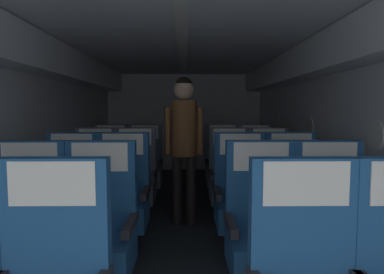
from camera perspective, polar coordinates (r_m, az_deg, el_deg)
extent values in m
cube|color=#23282D|center=(3.72, -1.64, -15.92)|extent=(3.54, 7.77, 0.02)
cube|color=silver|center=(3.89, -27.08, 0.38)|extent=(0.08, 7.37, 2.09)
cube|color=silver|center=(3.86, 23.95, 0.46)|extent=(0.08, 7.37, 2.09)
cube|color=silver|center=(3.57, -1.73, 17.40)|extent=(3.42, 7.37, 0.06)
cube|color=silver|center=(7.19, -1.35, 2.65)|extent=(3.42, 0.06, 2.09)
cube|color=silver|center=(3.84, -24.87, 12.74)|extent=(0.31, 7.07, 0.36)
cube|color=silver|center=(3.81, 21.65, 12.91)|extent=(0.31, 7.07, 0.36)
cube|color=white|center=(3.56, -1.72, 16.78)|extent=(0.12, 6.63, 0.02)
cylinder|color=white|center=(3.18, 28.84, 0.22)|extent=(0.01, 0.26, 0.26)
cylinder|color=white|center=(4.51, 19.51, 1.69)|extent=(0.01, 0.26, 0.26)
cylinder|color=white|center=(5.92, 14.51, 2.46)|extent=(0.01, 0.26, 0.26)
cube|color=navy|center=(1.70, -22.10, -13.82)|extent=(0.48, 0.09, 0.63)
cube|color=silver|center=(1.61, -22.93, -7.40)|extent=(0.38, 0.01, 0.20)
cube|color=navy|center=(1.66, 18.28, -14.14)|extent=(0.48, 0.09, 0.63)
cube|color=silver|center=(1.57, 19.04, -7.59)|extent=(0.38, 0.01, 0.20)
cube|color=navy|center=(2.59, -27.06, -17.52)|extent=(0.48, 0.47, 0.23)
cube|color=navy|center=(2.64, -25.55, -7.36)|extent=(0.48, 0.09, 0.63)
cube|color=#28282D|center=(2.44, -22.22, -13.71)|extent=(0.05, 0.40, 0.06)
cube|color=silver|center=(2.56, -26.14, -3.10)|extent=(0.38, 0.01, 0.20)
cube|color=navy|center=(2.42, -16.13, -18.82)|extent=(0.48, 0.47, 0.23)
cube|color=navy|center=(2.47, -15.17, -7.88)|extent=(0.48, 0.09, 0.63)
cube|color=#28282D|center=(2.30, -10.50, -14.54)|extent=(0.05, 0.40, 0.06)
cube|color=#28282D|center=(2.42, -21.69, -13.83)|extent=(0.05, 0.40, 0.06)
cube|color=silver|center=(2.39, -15.55, -3.33)|extent=(0.38, 0.01, 0.20)
cube|color=navy|center=(2.55, 23.45, -17.78)|extent=(0.48, 0.47, 0.23)
cube|color=navy|center=(2.60, 21.98, -7.44)|extent=(0.48, 0.09, 0.63)
cube|color=#28282D|center=(2.58, 28.39, -12.86)|extent=(0.05, 0.40, 0.06)
cube|color=#28282D|center=(2.40, 18.44, -13.90)|extent=(0.05, 0.40, 0.06)
cube|color=silver|center=(2.52, 22.54, -3.11)|extent=(0.38, 0.01, 0.20)
cube|color=navy|center=(2.40, 12.34, -18.91)|extent=(0.48, 0.47, 0.23)
cube|color=navy|center=(2.45, 11.46, -7.89)|extent=(0.48, 0.09, 0.63)
cube|color=#28282D|center=(2.39, 17.98, -13.91)|extent=(0.05, 0.40, 0.06)
cube|color=#28282D|center=(2.29, 6.62, -14.57)|extent=(0.05, 0.40, 0.06)
cube|color=silver|center=(2.37, 11.78, -3.32)|extent=(0.38, 0.01, 0.20)
cube|color=#38383D|center=(3.40, -20.35, -16.01)|extent=(0.17, 0.17, 0.23)
cube|color=navy|center=(3.33, -20.46, -12.33)|extent=(0.48, 0.47, 0.23)
cube|color=navy|center=(3.42, -19.58, -4.51)|extent=(0.48, 0.09, 0.63)
cube|color=#28282D|center=(3.21, -16.63, -9.10)|extent=(0.05, 0.40, 0.06)
cube|color=#28282D|center=(3.36, -24.32, -8.69)|extent=(0.05, 0.40, 0.06)
cube|color=silver|center=(3.35, -19.93, -1.18)|extent=(0.38, 0.01, 0.20)
cube|color=#38383D|center=(3.28, -12.02, -16.60)|extent=(0.17, 0.17, 0.23)
cube|color=navy|center=(3.21, -12.09, -12.80)|extent=(0.48, 0.47, 0.23)
cube|color=navy|center=(3.29, -11.57, -4.66)|extent=(0.48, 0.09, 0.63)
cube|color=#28282D|center=(3.12, -7.94, -9.36)|extent=(0.05, 0.40, 0.06)
cube|color=#28282D|center=(3.20, -16.26, -9.11)|extent=(0.05, 0.40, 0.06)
cube|color=silver|center=(3.22, -11.78, -1.21)|extent=(0.38, 0.01, 0.20)
cube|color=#38383D|center=(3.37, 17.12, -16.11)|extent=(0.17, 0.17, 0.23)
cube|color=navy|center=(3.30, 17.22, -12.40)|extent=(0.48, 0.47, 0.23)
cube|color=navy|center=(3.39, 16.37, -4.51)|extent=(0.48, 0.09, 0.63)
cube|color=#28282D|center=(3.33, 21.13, -8.73)|extent=(0.05, 0.40, 0.06)
cube|color=#28282D|center=(3.18, 13.31, -9.14)|extent=(0.05, 0.40, 0.06)
cube|color=silver|center=(3.32, 16.69, -1.15)|extent=(0.38, 0.01, 0.20)
cube|color=#38383D|center=(3.25, 8.52, -16.77)|extent=(0.17, 0.17, 0.23)
cube|color=navy|center=(3.17, 8.58, -12.93)|extent=(0.48, 0.47, 0.23)
cube|color=navy|center=(3.26, 8.10, -4.71)|extent=(0.48, 0.09, 0.63)
cube|color=#28282D|center=(3.17, 12.80, -9.21)|extent=(0.05, 0.40, 0.06)
cube|color=#28282D|center=(3.09, 4.34, -9.45)|extent=(0.05, 0.40, 0.06)
cube|color=silver|center=(3.19, 8.27, -1.23)|extent=(0.38, 0.01, 0.20)
cube|color=#38383D|center=(4.17, -16.53, -12.04)|extent=(0.17, 0.17, 0.23)
cube|color=#4C5666|center=(4.11, -16.60, -8.98)|extent=(0.48, 0.47, 0.23)
cube|color=#4C5666|center=(4.22, -16.03, -2.71)|extent=(0.48, 0.09, 0.63)
cube|color=#28282D|center=(4.01, -13.48, -6.27)|extent=(0.05, 0.40, 0.06)
cube|color=#28282D|center=(4.14, -19.77, -6.09)|extent=(0.05, 0.40, 0.06)
cube|color=silver|center=(4.15, -16.26, 0.00)|extent=(0.38, 0.01, 0.20)
cube|color=#38383D|center=(4.06, -9.86, -12.38)|extent=(0.17, 0.17, 0.23)
cube|color=#4C5666|center=(4.00, -9.91, -9.24)|extent=(0.48, 0.47, 0.23)
cube|color=#4C5666|center=(4.11, -9.57, -2.78)|extent=(0.48, 0.09, 0.63)
cube|color=#28282D|center=(3.93, -6.60, -6.41)|extent=(0.05, 0.40, 0.06)
cube|color=#28282D|center=(4.00, -13.24, -6.31)|extent=(0.05, 0.40, 0.06)
cube|color=silver|center=(4.04, -9.71, 0.00)|extent=(0.38, 0.01, 0.20)
cube|color=#38383D|center=(4.13, 13.34, -12.12)|extent=(0.17, 0.17, 0.23)
cube|color=#4C5666|center=(4.07, 13.40, -9.04)|extent=(0.48, 0.47, 0.23)
cube|color=#4C5666|center=(4.18, 12.85, -2.71)|extent=(0.48, 0.09, 0.63)
cube|color=#28282D|center=(4.09, 16.60, -6.12)|extent=(0.05, 0.40, 0.06)
cube|color=#28282D|center=(3.98, 10.21, -6.31)|extent=(0.05, 0.40, 0.06)
cube|color=silver|center=(4.11, 13.05, 0.03)|extent=(0.38, 0.01, 0.20)
cube|color=#38383D|center=(4.05, 6.58, -12.36)|extent=(0.17, 0.17, 0.23)
cube|color=#4C5666|center=(3.99, 6.61, -9.22)|extent=(0.48, 0.47, 0.23)
cube|color=#4C5666|center=(4.10, 6.31, -2.76)|extent=(0.48, 0.09, 0.63)
cube|color=#28282D|center=(3.99, 9.95, -6.28)|extent=(0.05, 0.40, 0.06)
cube|color=#28282D|center=(3.92, 3.27, -6.39)|extent=(0.05, 0.40, 0.06)
cube|color=silver|center=(4.04, 6.42, 0.03)|extent=(0.38, 0.01, 0.20)
cube|color=#38383D|center=(4.95, -13.95, -9.31)|extent=(0.17, 0.17, 0.23)
cube|color=#4C5666|center=(4.90, -14.01, -6.72)|extent=(0.48, 0.47, 0.23)
cube|color=#4C5666|center=(5.02, -13.61, -1.49)|extent=(0.48, 0.09, 0.63)
cube|color=#28282D|center=(4.82, -11.37, -4.40)|extent=(0.05, 0.40, 0.06)
cube|color=#28282D|center=(4.92, -16.68, -4.31)|extent=(0.05, 0.40, 0.06)
cube|color=silver|center=(4.96, -13.77, 0.80)|extent=(0.38, 0.01, 0.20)
cube|color=#38383D|center=(4.87, -8.17, -9.47)|extent=(0.17, 0.17, 0.23)
cube|color=#4C5666|center=(4.82, -8.21, -6.83)|extent=(0.48, 0.47, 0.23)
cube|color=#4C5666|center=(4.94, -7.98, -1.51)|extent=(0.48, 0.09, 0.63)
cube|color=#28282D|center=(4.76, -5.47, -4.45)|extent=(0.05, 0.40, 0.06)
cube|color=#28282D|center=(4.81, -10.97, -4.40)|extent=(0.05, 0.40, 0.06)
cube|color=silver|center=(4.88, -8.08, 0.82)|extent=(0.38, 0.01, 0.20)
cube|color=#38383D|center=(4.94, 10.99, -9.30)|extent=(0.17, 0.17, 0.23)
cube|color=#4C5666|center=(4.89, 11.03, -6.70)|extent=(0.48, 0.47, 0.23)
cube|color=#4C5666|center=(5.01, 10.65, -1.46)|extent=(0.48, 0.09, 0.63)
cube|color=#28282D|center=(4.90, 13.72, -4.28)|extent=(0.05, 0.40, 0.06)
cube|color=#28282D|center=(4.81, 8.37, -4.38)|extent=(0.05, 0.40, 0.06)
cube|color=silver|center=(4.95, 10.79, 0.84)|extent=(0.38, 0.01, 0.20)
cube|color=#38383D|center=(4.87, 5.30, -9.41)|extent=(0.17, 0.17, 0.23)
cube|color=#4C5666|center=(4.82, 5.32, -6.78)|extent=(0.48, 0.47, 0.23)
cube|color=#4C5666|center=(4.95, 5.11, -1.47)|extent=(0.48, 0.09, 0.63)
cube|color=#28282D|center=(4.82, 8.08, -4.35)|extent=(0.05, 0.40, 0.06)
cube|color=#28282D|center=(4.77, 2.57, -4.41)|extent=(0.05, 0.40, 0.06)
cube|color=silver|center=(4.89, 5.19, 0.85)|extent=(0.38, 0.01, 0.20)
cylinder|color=black|center=(3.82, -2.60, -9.06)|extent=(0.11, 0.11, 0.79)
cylinder|color=black|center=(3.81, -0.16, -9.06)|extent=(0.11, 0.11, 0.79)
cylinder|color=brown|center=(3.71, -1.40, 1.53)|extent=(0.28, 0.28, 0.62)
cylinder|color=brown|center=(3.72, -4.18, 1.05)|extent=(0.07, 0.07, 0.52)
cylinder|color=brown|center=(3.71, 1.38, 1.06)|extent=(0.07, 0.07, 0.52)
sphere|color=tan|center=(3.71, -1.41, 8.18)|extent=(0.22, 0.22, 0.22)
sphere|color=black|center=(3.71, -1.42, 8.87)|extent=(0.19, 0.19, 0.19)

